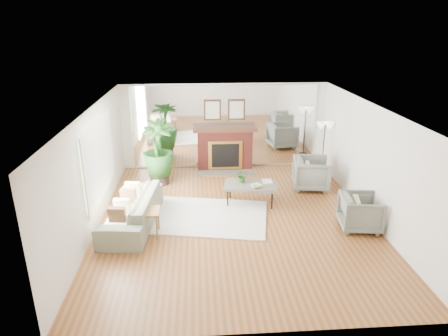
{
  "coord_description": "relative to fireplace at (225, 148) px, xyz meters",
  "views": [
    {
      "loc": [
        -0.81,
        -7.96,
        4.18
      ],
      "look_at": [
        -0.21,
        0.6,
        1.0
      ],
      "focal_mm": 32.0,
      "sensor_mm": 36.0,
      "label": 1
    }
  ],
  "objects": [
    {
      "name": "armchair_back",
      "position": [
        2.16,
        -1.65,
        -0.24
      ],
      "size": [
        1.05,
        1.03,
        0.84
      ],
      "primitive_type": "imported",
      "rotation": [
        0.0,
        0.0,
        1.41
      ],
      "color": "slate",
      "rests_on": "ground"
    },
    {
      "name": "side_table",
      "position": [
        -1.86,
        -3.86,
        -0.18
      ],
      "size": [
        0.5,
        0.5,
        0.57
      ],
      "rotation": [
        0.0,
        0.0,
        0.0
      ],
      "color": "#92633A",
      "rests_on": "ground"
    },
    {
      "name": "wall_left",
      "position": [
        -2.99,
        -3.26,
        0.59
      ],
      "size": [
        0.02,
        7.0,
        2.5
      ],
      "primitive_type": "cube",
      "color": "silver",
      "rests_on": "ground"
    },
    {
      "name": "ground",
      "position": [
        0.0,
        -3.26,
        -0.66
      ],
      "size": [
        7.0,
        7.0,
        0.0
      ],
      "primitive_type": "plane",
      "color": "brown",
      "rests_on": "ground"
    },
    {
      "name": "book",
      "position": [
        0.75,
        -2.36,
        -0.15
      ],
      "size": [
        0.23,
        0.31,
        0.02
      ],
      "primitive_type": "imported",
      "rotation": [
        0.0,
        0.0,
        0.02
      ],
      "color": "#92633A",
      "rests_on": "coffee_table"
    },
    {
      "name": "window_panel",
      "position": [
        -2.96,
        -2.86,
        0.69
      ],
      "size": [
        0.04,
        2.4,
        1.5
      ],
      "primitive_type": "cube",
      "color": "#B2E09E",
      "rests_on": "wall_left"
    },
    {
      "name": "tabletop_plant",
      "position": [
        0.25,
        -2.32,
        0.0
      ],
      "size": [
        0.33,
        0.3,
        0.33
      ],
      "primitive_type": "imported",
      "rotation": [
        0.0,
        0.0,
        0.17
      ],
      "color": "#275C22",
      "rests_on": "coffee_table"
    },
    {
      "name": "fruit_bowl",
      "position": [
        0.54,
        -2.66,
        -0.13
      ],
      "size": [
        0.32,
        0.32,
        0.06
      ],
      "primitive_type": "imported",
      "rotation": [
        0.0,
        0.0,
        0.34
      ],
      "color": "#92633A",
      "rests_on": "coffee_table"
    },
    {
      "name": "floor_lamp",
      "position": [
        2.7,
        -0.81,
        0.68
      ],
      "size": [
        0.51,
        0.28,
        1.57
      ],
      "color": "black",
      "rests_on": "ground"
    },
    {
      "name": "sofa",
      "position": [
        -2.26,
        -3.35,
        -0.31
      ],
      "size": [
        1.17,
        2.46,
        0.69
      ],
      "primitive_type": "imported",
      "rotation": [
        0.0,
        0.0,
        -1.67
      ],
      "color": "#6C715B",
      "rests_on": "ground"
    },
    {
      "name": "coffee_table",
      "position": [
        0.44,
        -2.46,
        -0.2
      ],
      "size": [
        1.37,
        0.96,
        0.5
      ],
      "rotation": [
        0.0,
        0.0,
        -0.19
      ],
      "color": "#5F574B",
      "rests_on": "ground"
    },
    {
      "name": "mirror_panel",
      "position": [
        0.0,
        0.21,
        0.59
      ],
      "size": [
        5.4,
        0.04,
        2.4
      ],
      "primitive_type": "cube",
      "color": "silver",
      "rests_on": "wall_back"
    },
    {
      "name": "fireplace",
      "position": [
        0.0,
        0.0,
        0.0
      ],
      "size": [
        1.85,
        0.83,
        2.05
      ],
      "color": "maroon",
      "rests_on": "ground"
    },
    {
      "name": "wall_back",
      "position": [
        0.0,
        0.23,
        0.59
      ],
      "size": [
        6.0,
        0.02,
        2.5
      ],
      "primitive_type": "cube",
      "color": "silver",
      "rests_on": "ground"
    },
    {
      "name": "armchair_front",
      "position": [
        2.6,
        -3.87,
        -0.28
      ],
      "size": [
        0.93,
        0.91,
        0.76
      ],
      "primitive_type": "imported",
      "rotation": [
        0.0,
        0.0,
        1.44
      ],
      "color": "slate",
      "rests_on": "ground"
    },
    {
      "name": "potted_ficus",
      "position": [
        -1.86,
        -1.03,
        0.29
      ],
      "size": [
        0.91,
        0.91,
        1.77
      ],
      "color": "black",
      "rests_on": "ground"
    },
    {
      "name": "area_rug",
      "position": [
        -0.61,
        -3.13,
        -0.65
      ],
      "size": [
        2.92,
        2.32,
        0.03
      ],
      "primitive_type": "cube",
      "rotation": [
        0.0,
        0.0,
        -0.19
      ],
      "color": "white",
      "rests_on": "ground"
    },
    {
      "name": "wall_right",
      "position": [
        2.99,
        -3.26,
        0.59
      ],
      "size": [
        0.02,
        7.0,
        2.5
      ],
      "primitive_type": "cube",
      "color": "silver",
      "rests_on": "ground"
    }
  ]
}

